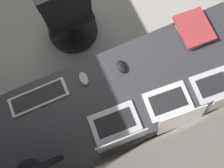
{
  "coord_description": "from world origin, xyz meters",
  "views": [
    {
      "loc": [
        0.37,
        1.86,
        2.19
      ],
      "look_at": [
        0.25,
        1.59,
        0.95
      ],
      "focal_mm": 33.05,
      "sensor_mm": 36.0,
      "label": 1
    }
  ],
  "objects": [
    {
      "name": "laptop_center",
      "position": [
        0.33,
        1.86,
        0.78
      ],
      "size": [
        0.35,
        0.28,
        0.22
      ],
      "color": "silver",
      "rests_on": "desk"
    },
    {
      "name": "laptop_left",
      "position": [
        -0.43,
        1.91,
        0.78
      ],
      "size": [
        0.31,
        0.31,
        0.21
      ],
      "color": "silver",
      "rests_on": "desk"
    },
    {
      "name": "mouse_spare",
      "position": [
        0.11,
        1.46,
        0.75
      ],
      "size": [
        0.06,
        0.1,
        0.03
      ],
      "primitive_type": "ellipsoid",
      "color": "black",
      "rests_on": "desk"
    },
    {
      "name": "laptop_leftmost",
      "position": [
        -0.08,
        1.88,
        0.78
      ],
      "size": [
        0.34,
        0.33,
        0.21
      ],
      "color": "white",
      "rests_on": "desk"
    },
    {
      "name": "desk",
      "position": [
        0.25,
        1.64,
        0.67
      ],
      "size": [
        2.25,
        0.71,
        0.73
      ],
      "color": "#38383D",
      "rests_on": "ground"
    },
    {
      "name": "office_chair",
      "position": [
        0.31,
        0.7,
        0.46
      ],
      "size": [
        0.56,
        0.56,
        0.97
      ],
      "color": "black",
      "rests_on": "ground"
    },
    {
      "name": "drawer_pedestal",
      "position": [
        -0.02,
        1.67,
        0.35
      ],
      "size": [
        0.4,
        0.51,
        0.69
      ],
      "color": "#38383D",
      "rests_on": "ground"
    },
    {
      "name": "book_stack_near",
      "position": [
        -0.52,
        1.42,
        0.76
      ],
      "size": [
        0.25,
        0.3,
        0.06
      ],
      "color": "gold",
      "rests_on": "desk"
    },
    {
      "name": "mouse_main",
      "position": [
        0.4,
        1.42,
        0.75
      ],
      "size": [
        0.06,
        0.1,
        0.03
      ],
      "primitive_type": "ellipsoid",
      "color": "silver",
      "rests_on": "desk"
    },
    {
      "name": "wall_back",
      "position": [
        0.0,
        2.06,
        1.3
      ],
      "size": [
        4.8,
        0.1,
        2.6
      ],
      "primitive_type": "cube",
      "color": "beige",
      "rests_on": "ground"
    },
    {
      "name": "keyboard_main",
      "position": [
        0.75,
        1.42,
        0.74
      ],
      "size": [
        0.42,
        0.14,
        0.02
      ],
      "color": "silver",
      "rests_on": "desk"
    }
  ]
}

